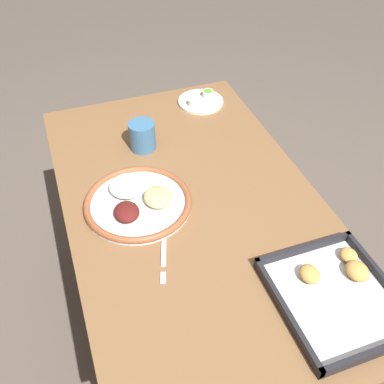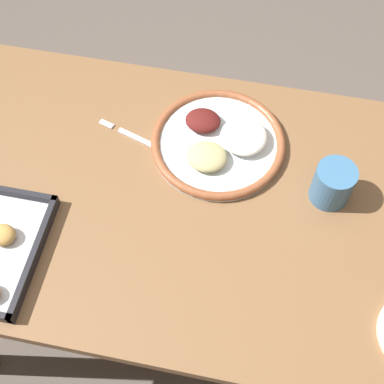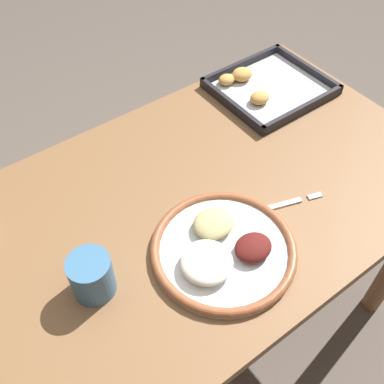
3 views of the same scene
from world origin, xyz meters
name	(u,v)px [view 3 (image 3 of 3)]	position (x,y,z in m)	size (l,w,h in m)	color
ground_plane	(195,327)	(0.00, 0.00, 0.00)	(8.00, 8.00, 0.00)	#564C44
dining_table	(196,226)	(0.00, 0.00, 0.59)	(1.22, 0.71, 0.70)	brown
dinner_plate	(222,249)	(-0.05, -0.15, 0.71)	(0.30, 0.30, 0.05)	silver
fork	(278,206)	(0.13, -0.13, 0.70)	(0.19, 0.07, 0.00)	silver
baking_tray	(265,87)	(0.40, 0.21, 0.71)	(0.30, 0.27, 0.04)	black
drinking_cup	(92,276)	(-0.30, -0.07, 0.75)	(0.08, 0.08, 0.09)	#38668E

